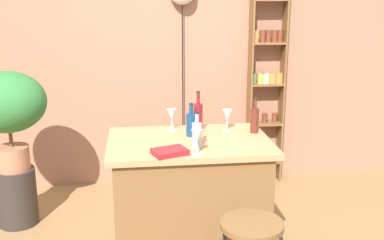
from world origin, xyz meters
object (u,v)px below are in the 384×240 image
Objects in this scene: wine_glass_left at (197,137)px; cookbook at (170,152)px; plant_stool at (17,196)px; potted_plant at (7,107)px; bottle_wine_red at (255,120)px; bottle_vinegar at (198,116)px; spice_shelf at (266,80)px; wine_glass_right at (227,116)px; bottle_sauce_amber at (191,124)px; bottle_olive_oil at (197,135)px; wine_glass_center at (172,115)px.

cookbook is (-0.17, 0.03, -0.10)m from wine_glass_left.
potted_plant is at bearing 180.00° from plant_stool.
bottle_wine_red is at bearing -19.16° from potted_plant.
plant_stool is at bearing 158.75° from bottle_vinegar.
bottle_vinegar is at bearing -124.23° from spice_shelf.
potted_plant is 1.81m from wine_glass_right.
bottle_vinegar reaches higher than wine_glass_left.
bottle_sauce_amber is (1.43, -0.69, -0.01)m from potted_plant.
bottle_vinegar is at bearing 58.70° from bottle_sauce_amber.
bottle_olive_oil is at bearing 82.85° from wine_glass_left.
wine_glass_left is at bearing -91.82° from bottle_sauce_amber.
wine_glass_left is (1.42, -1.09, 0.82)m from plant_stool.
cookbook is (1.25, -1.07, 0.72)m from plant_stool.
bottle_olive_oil is at bearing 9.70° from cookbook.
plant_stool is at bearing 0.00° from potted_plant.
wine_glass_center is at bearing 129.80° from bottle_sauce_amber.
wine_glass_center is (-1.07, -1.25, -0.02)m from spice_shelf.
wine_glass_center is at bearing -22.28° from potted_plant.
plant_stool is 3.03× the size of wine_glass_left.
wine_glass_center is 0.78× the size of cookbook.
plant_stool is at bearing 142.30° from wine_glass_left.
spice_shelf is at bearing 16.73° from potted_plant.
plant_stool is at bearing -163.27° from spice_shelf.
spice_shelf reaches higher than bottle_olive_oil.
potted_plant reaches higher than wine_glass_center.
wine_glass_left and wine_glass_center have the same top height.
cookbook is (-0.25, -0.49, -0.10)m from bottle_vinegar.
wine_glass_center is at bearing 106.89° from bottle_olive_oil.
bottle_sauce_amber reaches higher than wine_glass_center.
bottle_vinegar is 1.85× the size of wine_glass_center.
potted_plant is 1.79m from wine_glass_left.
bottle_vinegar is at bearing -13.81° from wine_glass_center.
bottle_vinegar is 1.44× the size of cookbook.
wine_glass_left is at bearing -137.87° from bottle_wine_red.
bottle_olive_oil reaches higher than plant_stool.
spice_shelf is 1.69m from bottle_sauce_amber.
wine_glass_left reaches higher than plant_stool.
cookbook is at bearing -147.87° from bottle_wine_red.
bottle_vinegar is 1.85× the size of wine_glass_right.
bottle_wine_red is 1.60× the size of wine_glass_right.
bottle_vinegar is 1.24× the size of bottle_olive_oil.
bottle_olive_oil is 0.14m from wine_glass_left.
bottle_vinegar is 0.55m from cookbook.
cookbook is (1.25, -1.07, -0.08)m from potted_plant.
spice_shelf is at bearing 37.67° from cookbook.
wine_glass_center is (1.30, -0.53, 0.02)m from potted_plant.
wine_glass_left is (-0.01, -0.41, 0.03)m from bottle_sauce_amber.
bottle_vinegar reaches higher than wine_glass_center.
cookbook is (-0.18, -0.38, -0.07)m from bottle_sauce_amber.
potted_plant is at bearing 154.38° from bottle_sauce_amber.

